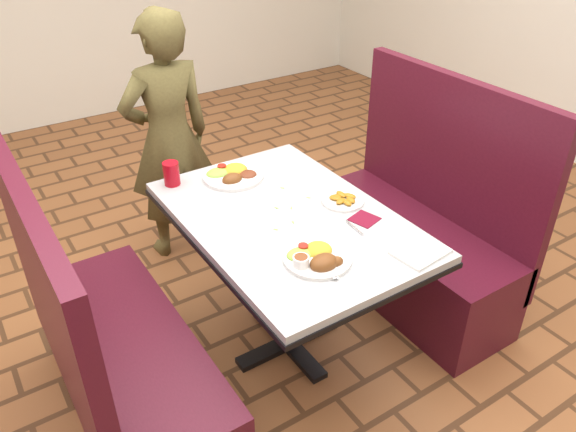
% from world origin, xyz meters
% --- Properties ---
extents(dining_table, '(0.81, 1.21, 0.75)m').
position_xyz_m(dining_table, '(0.00, 0.00, 0.65)').
color(dining_table, '#B6B8BB').
rests_on(dining_table, ground).
extents(booth_bench_left, '(0.47, 1.20, 1.17)m').
position_xyz_m(booth_bench_left, '(-0.80, 0.00, 0.33)').
color(booth_bench_left, '#501222').
rests_on(booth_bench_left, ground).
extents(booth_bench_right, '(0.47, 1.20, 1.17)m').
position_xyz_m(booth_bench_right, '(0.80, 0.00, 0.33)').
color(booth_bench_right, '#501222').
rests_on(booth_bench_right, ground).
extents(diner_person, '(0.54, 0.37, 1.43)m').
position_xyz_m(diner_person, '(-0.09, 1.08, 0.71)').
color(diner_person, brown).
rests_on(diner_person, ground).
extents(near_dinner_plate, '(0.26, 0.26, 0.08)m').
position_xyz_m(near_dinner_plate, '(-0.08, -0.33, 0.78)').
color(near_dinner_plate, white).
rests_on(near_dinner_plate, dining_table).
extents(far_dinner_plate, '(0.29, 0.29, 0.07)m').
position_xyz_m(far_dinner_plate, '(-0.03, 0.44, 0.78)').
color(far_dinner_plate, white).
rests_on(far_dinner_plate, dining_table).
extents(plantain_plate, '(0.19, 0.19, 0.03)m').
position_xyz_m(plantain_plate, '(0.26, -0.03, 0.76)').
color(plantain_plate, white).
rests_on(plantain_plate, dining_table).
extents(maroon_napkin, '(0.13, 0.13, 0.00)m').
position_xyz_m(maroon_napkin, '(0.25, -0.20, 0.75)').
color(maroon_napkin, maroon).
rests_on(maroon_napkin, dining_table).
extents(spoon_utensil, '(0.02, 0.12, 0.00)m').
position_xyz_m(spoon_utensil, '(0.17, -0.23, 0.75)').
color(spoon_utensil, silver).
rests_on(spoon_utensil, dining_table).
extents(red_tumbler, '(0.07, 0.07, 0.11)m').
position_xyz_m(red_tumbler, '(-0.30, 0.53, 0.81)').
color(red_tumbler, '#B20B18').
rests_on(red_tumbler, dining_table).
extents(paper_napkin, '(0.22, 0.17, 0.01)m').
position_xyz_m(paper_napkin, '(0.28, -0.50, 0.76)').
color(paper_napkin, white).
rests_on(paper_napkin, dining_table).
extents(knife_utensil, '(0.02, 0.19, 0.00)m').
position_xyz_m(knife_utensil, '(-0.10, -0.36, 0.76)').
color(knife_utensil, silver).
rests_on(knife_utensil, dining_table).
extents(fork_utensil, '(0.02, 0.15, 0.00)m').
position_xyz_m(fork_utensil, '(-0.09, -0.39, 0.76)').
color(fork_utensil, silver).
rests_on(fork_utensil, dining_table).
extents(lettuce_shreds, '(0.28, 0.32, 0.00)m').
position_xyz_m(lettuce_shreds, '(0.04, 0.06, 0.75)').
color(lettuce_shreds, '#8ABD4B').
rests_on(lettuce_shreds, dining_table).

